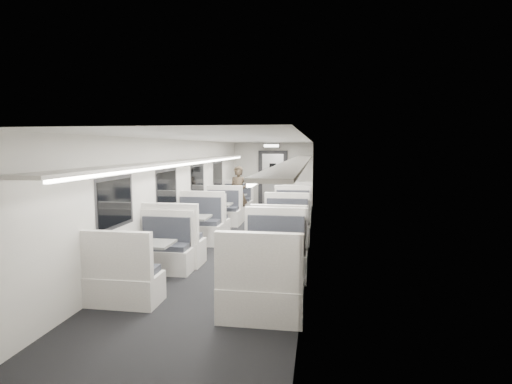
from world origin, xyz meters
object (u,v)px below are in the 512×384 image
(vestibule_door, at_px, (273,179))
(exit_sign, at_px, (271,146))
(booth_right_d, at_px, (269,270))
(booth_right_c, at_px, (284,234))
(booth_left_a, at_px, (232,205))
(booth_left_d, at_px, (147,263))
(passenger, at_px, (239,193))
(booth_left_b, at_px, (215,217))
(booth_right_a, at_px, (295,207))
(booth_left_c, at_px, (188,234))
(booth_right_b, at_px, (290,218))

(vestibule_door, xyz_separation_m, exit_sign, (0.00, -0.49, 1.24))
(booth_right_d, bearing_deg, booth_right_c, 90.00)
(booth_left_a, distance_m, exit_sign, 3.04)
(booth_left_d, relative_size, vestibule_door, 0.97)
(booth_left_a, distance_m, passenger, 0.79)
(booth_right_d, xyz_separation_m, exit_sign, (-1.00, 8.77, 1.88))
(booth_left_d, distance_m, exit_sign, 8.89)
(booth_left_b, xyz_separation_m, booth_right_d, (2.00, -4.48, 0.02))
(booth_right_a, height_order, booth_right_c, booth_right_c)
(booth_right_d, xyz_separation_m, passenger, (-1.69, 6.07, 0.43))
(booth_left_c, xyz_separation_m, booth_right_c, (2.00, 0.33, -0.01))
(booth_right_b, bearing_deg, booth_left_b, -176.26)
(booth_left_b, relative_size, booth_right_c, 0.96)
(booth_right_c, height_order, vestibule_door, vestibule_door)
(booth_right_d, relative_size, exit_sign, 3.60)
(passenger, bearing_deg, booth_left_a, 128.91)
(passenger, bearing_deg, booth_right_d, -64.93)
(booth_left_b, height_order, booth_right_b, booth_right_b)
(booth_left_b, relative_size, booth_right_b, 0.98)
(booth_right_a, distance_m, booth_right_d, 6.68)
(booth_left_a, height_order, booth_right_c, booth_right_c)
(booth_left_a, distance_m, booth_right_d, 6.92)
(booth_left_a, distance_m, booth_right_b, 2.84)
(booth_left_a, xyz_separation_m, booth_right_a, (2.00, 0.05, -0.01))
(booth_left_a, distance_m, vestibule_door, 2.89)
(booth_left_d, height_order, booth_right_b, booth_right_b)
(booth_right_d, bearing_deg, booth_right_b, 90.00)
(vestibule_door, bearing_deg, booth_right_d, -83.84)
(booth_left_d, relative_size, passenger, 1.23)
(booth_left_c, bearing_deg, booth_left_b, 90.00)
(booth_right_d, bearing_deg, booth_left_d, 175.85)
(booth_right_d, bearing_deg, booth_right_a, 90.00)
(exit_sign, bearing_deg, vestibule_door, 90.00)
(booth_left_a, relative_size, booth_left_b, 0.99)
(booth_left_d, distance_m, vestibule_door, 9.19)
(booth_right_a, relative_size, booth_right_d, 0.90)
(booth_left_a, relative_size, booth_right_c, 0.95)
(passenger, bearing_deg, booth_right_c, -55.07)
(booth_right_a, bearing_deg, booth_right_b, -90.00)
(booth_left_c, relative_size, booth_right_c, 1.03)
(booth_left_a, bearing_deg, booth_left_c, -90.00)
(booth_right_c, distance_m, passenger, 3.96)
(booth_left_c, height_order, vestibule_door, vestibule_door)
(booth_left_d, xyz_separation_m, booth_right_c, (2.00, 2.37, 0.02))
(booth_left_b, bearing_deg, booth_left_c, -90.00)
(booth_left_b, xyz_separation_m, passenger, (0.31, 1.59, 0.46))
(booth_left_a, relative_size, vestibule_door, 0.99)
(booth_left_c, bearing_deg, booth_right_a, 66.03)
(booth_left_c, distance_m, booth_left_d, 2.04)
(booth_left_b, height_order, passenger, passenger)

